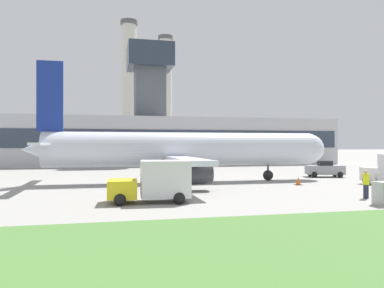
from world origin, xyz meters
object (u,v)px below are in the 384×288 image
(airplane, at_px, (181,150))
(baggage_truck, at_px, (155,182))
(pushback_tug, at_px, (325,170))
(ground_crew_person, at_px, (366,184))

(airplane, bearing_deg, baggage_truck, -108.85)
(baggage_truck, bearing_deg, pushback_tug, 33.97)
(pushback_tug, bearing_deg, ground_crew_person, -113.56)
(baggage_truck, bearing_deg, airplane, 71.15)
(airplane, relative_size, baggage_truck, 5.68)
(airplane, distance_m, baggage_truck, 12.00)
(airplane, xyz_separation_m, pushback_tug, (16.16, 2.23, -2.17))
(airplane, distance_m, pushback_tug, 16.46)
(pushback_tug, xyz_separation_m, ground_crew_person, (-6.52, -14.95, 0.16))
(baggage_truck, bearing_deg, ground_crew_person, -6.25)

